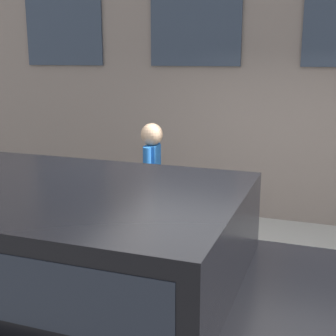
{
  "coord_description": "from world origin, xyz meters",
  "views": [
    {
      "loc": [
        -3.97,
        -0.84,
        2.4
      ],
      "look_at": [
        0.68,
        0.81,
        1.22
      ],
      "focal_mm": 50.0,
      "sensor_mm": 36.0,
      "label": 1
    }
  ],
  "objects": [
    {
      "name": "person",
      "position": [
        0.76,
        1.03,
        1.08
      ],
      "size": [
        0.37,
        0.24,
        1.53
      ],
      "rotation": [
        0.0,
        0.0,
        1.14
      ],
      "color": "#232328",
      "rests_on": "sidewalk"
    },
    {
      "name": "parked_truck_black_near",
      "position": [
        -1.43,
        1.05,
        0.92
      ],
      "size": [
        1.88,
        4.4,
        1.57
      ],
      "color": "black",
      "rests_on": "ground_plane"
    },
    {
      "name": "ground_plane",
      "position": [
        0.0,
        0.0,
        0.0
      ],
      "size": [
        80.0,
        80.0,
        0.0
      ],
      "primitive_type": "plane",
      "color": "#514F4C"
    },
    {
      "name": "sidewalk",
      "position": [
        1.22,
        0.0,
        0.08
      ],
      "size": [
        2.44,
        60.0,
        0.16
      ],
      "color": "#9E9B93",
      "rests_on": "ground_plane"
    },
    {
      "name": "fire_hydrant",
      "position": [
        0.61,
        0.6,
        0.57
      ],
      "size": [
        0.29,
        0.41,
        0.8
      ],
      "color": "gray",
      "rests_on": "sidewalk"
    }
  ]
}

